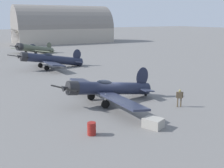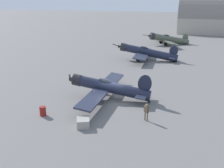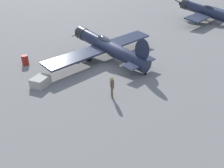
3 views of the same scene
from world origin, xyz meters
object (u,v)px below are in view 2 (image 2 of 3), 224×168
object	(u,v)px
airplane_mid_apron	(147,52)
airplane_far_line	(168,39)
ground_crew_mechanic	(146,111)
fuel_drum	(43,111)
airplane_foreground	(108,87)
equipment_crate	(83,122)

from	to	relation	value
airplane_mid_apron	airplane_far_line	world-z (taller)	airplane_mid_apron
ground_crew_mechanic	airplane_mid_apron	bearing A→B (deg)	46.12
ground_crew_mechanic	fuel_drum	distance (m)	9.98
airplane_far_line	ground_crew_mechanic	world-z (taller)	airplane_far_line
airplane_foreground	equipment_crate	size ratio (longest dim) A/B	7.49
equipment_crate	fuel_drum	distance (m)	4.76
airplane_mid_apron	fuel_drum	world-z (taller)	airplane_mid_apron
equipment_crate	ground_crew_mechanic	bearing A→B (deg)	-62.62
airplane_mid_apron	equipment_crate	xyz separation A→B (m)	(-28.40, 1.16, -1.11)
airplane_mid_apron	equipment_crate	size ratio (longest dim) A/B	7.14
ground_crew_mechanic	airplane_foreground	bearing A→B (deg)	85.24
ground_crew_mechanic	fuel_drum	world-z (taller)	ground_crew_mechanic
airplane_foreground	airplane_far_line	world-z (taller)	airplane_foreground
airplane_mid_apron	ground_crew_mechanic	world-z (taller)	airplane_mid_apron
fuel_drum	equipment_crate	bearing A→B (deg)	-103.61
airplane_mid_apron	fuel_drum	bearing A→B (deg)	75.51
equipment_crate	fuel_drum	bearing A→B (deg)	76.39
airplane_mid_apron	airplane_far_line	distance (m)	18.98
airplane_foreground	equipment_crate	bearing A→B (deg)	89.11
airplane_foreground	airplane_mid_apron	xyz separation A→B (m)	(21.12, -1.04, 0.08)
airplane_mid_apron	equipment_crate	world-z (taller)	airplane_mid_apron
airplane_foreground	fuel_drum	distance (m)	7.83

